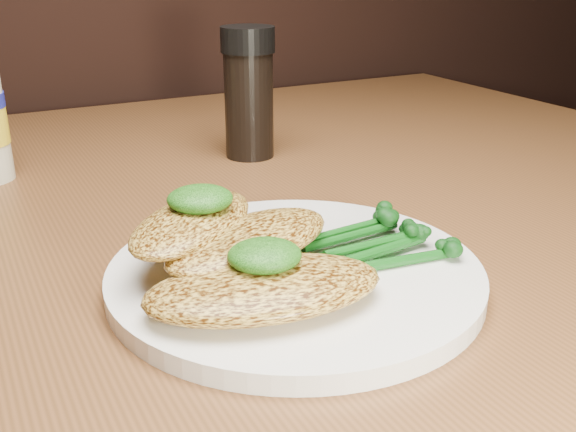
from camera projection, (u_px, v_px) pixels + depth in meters
plate at (295, 274)px, 0.42m from camera, size 0.24×0.24×0.01m
chicken_front at (264, 288)px, 0.37m from camera, size 0.15×0.10×0.02m
chicken_mid at (250, 240)px, 0.41m from camera, size 0.14×0.10×0.02m
chicken_back at (192, 222)px, 0.42m from camera, size 0.13×0.12×0.02m
pesto_front at (265, 255)px, 0.37m from camera, size 0.05×0.05×0.02m
pesto_back at (200, 199)px, 0.42m from camera, size 0.05×0.05×0.02m
broccolini_bundle at (369, 240)px, 0.44m from camera, size 0.13×0.11×0.02m
pepper_grinder at (249, 93)px, 0.67m from camera, size 0.06×0.06×0.13m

